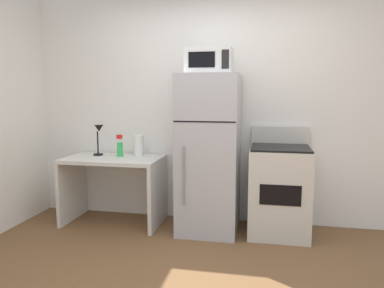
{
  "coord_description": "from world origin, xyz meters",
  "views": [
    {
      "loc": [
        0.54,
        -2.44,
        1.45
      ],
      "look_at": [
        -0.18,
        1.1,
        0.95
      ],
      "focal_mm": 34.13,
      "sensor_mm": 36.0,
      "label": 1
    }
  ],
  "objects_px": {
    "spray_bottle": "(120,148)",
    "refrigerator": "(209,154)",
    "desk": "(114,178)",
    "microwave": "(209,61)",
    "paper_towel_roll": "(139,146)",
    "oven_range": "(279,190)",
    "desk_lamp": "(99,135)"
  },
  "relations": [
    {
      "from": "spray_bottle",
      "to": "refrigerator",
      "type": "distance_m",
      "value": 1.03
    },
    {
      "from": "desk",
      "to": "microwave",
      "type": "distance_m",
      "value": 1.67
    },
    {
      "from": "paper_towel_roll",
      "to": "oven_range",
      "type": "relative_size",
      "value": 0.22
    },
    {
      "from": "desk",
      "to": "oven_range",
      "type": "relative_size",
      "value": 0.98
    },
    {
      "from": "paper_towel_roll",
      "to": "oven_range",
      "type": "xyz_separation_m",
      "value": [
        1.56,
        -0.13,
        -0.4
      ]
    },
    {
      "from": "oven_range",
      "to": "desk",
      "type": "bearing_deg",
      "value": -179.43
    },
    {
      "from": "desk_lamp",
      "to": "paper_towel_roll",
      "type": "relative_size",
      "value": 1.47
    },
    {
      "from": "spray_bottle",
      "to": "refrigerator",
      "type": "bearing_deg",
      "value": -4.38
    },
    {
      "from": "desk_lamp",
      "to": "spray_bottle",
      "type": "height_order",
      "value": "desk_lamp"
    },
    {
      "from": "desk",
      "to": "spray_bottle",
      "type": "xyz_separation_m",
      "value": [
        0.06,
        0.07,
        0.33
      ]
    },
    {
      "from": "desk",
      "to": "spray_bottle",
      "type": "height_order",
      "value": "spray_bottle"
    },
    {
      "from": "spray_bottle",
      "to": "oven_range",
      "type": "distance_m",
      "value": 1.8
    },
    {
      "from": "refrigerator",
      "to": "oven_range",
      "type": "distance_m",
      "value": 0.81
    },
    {
      "from": "desk_lamp",
      "to": "refrigerator",
      "type": "distance_m",
      "value": 1.31
    },
    {
      "from": "microwave",
      "to": "refrigerator",
      "type": "bearing_deg",
      "value": 90.31
    },
    {
      "from": "paper_towel_roll",
      "to": "oven_range",
      "type": "distance_m",
      "value": 1.62
    },
    {
      "from": "desk_lamp",
      "to": "oven_range",
      "type": "xyz_separation_m",
      "value": [
        2.02,
        -0.07,
        -0.52
      ]
    },
    {
      "from": "desk",
      "to": "paper_towel_roll",
      "type": "bearing_deg",
      "value": 30.62
    },
    {
      "from": "microwave",
      "to": "paper_towel_roll",
      "type": "bearing_deg",
      "value": 167.57
    },
    {
      "from": "desk_lamp",
      "to": "paper_towel_roll",
      "type": "distance_m",
      "value": 0.48
    },
    {
      "from": "spray_bottle",
      "to": "paper_towel_roll",
      "type": "distance_m",
      "value": 0.21
    },
    {
      "from": "paper_towel_roll",
      "to": "microwave",
      "type": "distance_m",
      "value": 1.25
    },
    {
      "from": "spray_bottle",
      "to": "refrigerator",
      "type": "xyz_separation_m",
      "value": [
        1.03,
        -0.08,
        -0.02
      ]
    },
    {
      "from": "oven_range",
      "to": "paper_towel_roll",
      "type": "bearing_deg",
      "value": 175.21
    },
    {
      "from": "desk_lamp",
      "to": "refrigerator",
      "type": "height_order",
      "value": "refrigerator"
    },
    {
      "from": "spray_bottle",
      "to": "paper_towel_roll",
      "type": "xyz_separation_m",
      "value": [
        0.19,
        0.08,
        0.02
      ]
    },
    {
      "from": "spray_bottle",
      "to": "oven_range",
      "type": "xyz_separation_m",
      "value": [
        1.76,
        -0.05,
        -0.38
      ]
    },
    {
      "from": "desk",
      "to": "microwave",
      "type": "xyz_separation_m",
      "value": [
        1.09,
        -0.03,
        1.27
      ]
    },
    {
      "from": "desk",
      "to": "microwave",
      "type": "relative_size",
      "value": 2.33
    },
    {
      "from": "desk",
      "to": "paper_towel_roll",
      "type": "distance_m",
      "value": 0.46
    },
    {
      "from": "desk_lamp",
      "to": "spray_bottle",
      "type": "bearing_deg",
      "value": -4.87
    },
    {
      "from": "spray_bottle",
      "to": "oven_range",
      "type": "relative_size",
      "value": 0.23
    }
  ]
}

